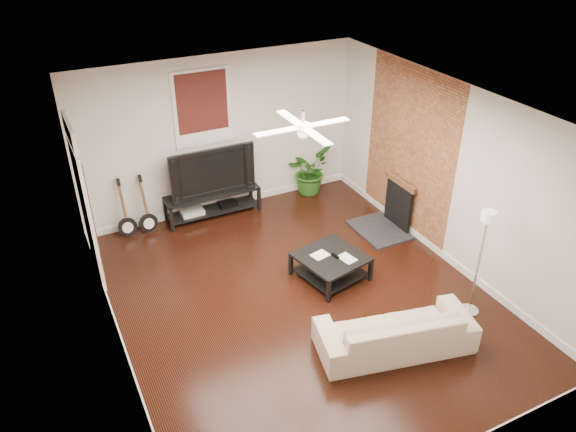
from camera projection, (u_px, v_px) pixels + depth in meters
name	position (u px, v px, depth m)	size (l,w,h in m)	color
room	(302.00, 213.00, 7.22)	(5.01, 6.01, 2.81)	black
brick_accent	(409.00, 151.00, 8.95)	(0.02, 2.20, 2.80)	brown
fireplace	(389.00, 206.00, 9.32)	(0.80, 1.10, 0.92)	black
window_back	(202.00, 108.00, 9.12)	(1.00, 0.06, 1.30)	#3E1311
door_left	(85.00, 201.00, 7.82)	(0.08, 1.00, 2.50)	white
tv_stand	(213.00, 204.00, 9.84)	(1.68, 0.45, 0.47)	black
tv	(210.00, 169.00, 9.52)	(1.50, 0.20, 0.87)	black
coffee_table	(330.00, 266.00, 8.27)	(0.90, 0.90, 0.38)	black
sofa	(395.00, 329.00, 6.93)	(1.97, 0.77, 0.57)	tan
floor_lamp	(479.00, 264.00, 7.27)	(0.26, 0.26, 1.61)	silver
potted_plant	(309.00, 170.00, 10.51)	(0.82, 0.71, 0.91)	#27611B
guitar_left	(124.00, 210.00, 9.09)	(0.32, 0.22, 1.03)	black
guitar_right	(146.00, 206.00, 9.20)	(0.32, 0.22, 1.03)	black
ceiling_fan	(303.00, 127.00, 6.62)	(1.24, 1.24, 0.32)	white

